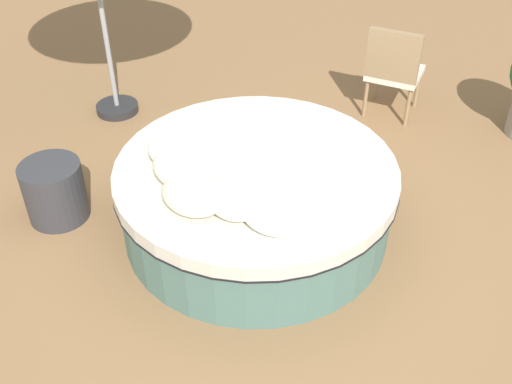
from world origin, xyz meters
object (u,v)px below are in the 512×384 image
object	(u,v)px
throw_pillow_0	(174,151)
side_table	(55,191)
throw_pillow_4	(272,214)
throw_pillow_1	(178,171)
round_bed	(256,197)
throw_pillow_3	(231,201)
patio_chair	(394,67)
throw_pillow_2	(192,195)

from	to	relation	value
throw_pillow_0	side_table	world-z (taller)	throw_pillow_0
throw_pillow_4	throw_pillow_1	bearing A→B (deg)	-164.83
round_bed	throw_pillow_1	bearing A→B (deg)	-110.71
throw_pillow_1	side_table	world-z (taller)	throw_pillow_1
throw_pillow_0	throw_pillow_4	world-z (taller)	throw_pillow_0
throw_pillow_4	side_table	distance (m)	1.98
throw_pillow_3	patio_chair	xyz separation A→B (m)	(-0.73, 2.71, -0.17)
throw_pillow_4	side_table	xyz separation A→B (m)	(-1.77, -0.78, -0.44)
throw_pillow_0	patio_chair	xyz separation A→B (m)	(0.03, 2.64, -0.16)
throw_pillow_3	patio_chair	distance (m)	2.81
throw_pillow_1	patio_chair	bearing A→B (deg)	94.46
side_table	throw_pillow_4	bearing A→B (deg)	23.76
throw_pillow_4	throw_pillow_0	bearing A→B (deg)	-175.62
round_bed	throw_pillow_2	size ratio (longest dim) A/B	4.39
side_table	throw_pillow_2	bearing A→B (deg)	21.03
patio_chair	throw_pillow_2	bearing A→B (deg)	-104.29
throw_pillow_1	throw_pillow_0	bearing A→B (deg)	152.03
round_bed	throw_pillow_1	world-z (taller)	throw_pillow_1
throw_pillow_1	throw_pillow_4	distance (m)	0.80
throw_pillow_2	throw_pillow_4	size ratio (longest dim) A/B	1.04
throw_pillow_0	side_table	xyz separation A→B (m)	(-0.75, -0.70, -0.47)
round_bed	throw_pillow_3	xyz separation A→B (m)	(0.30, -0.49, 0.41)
throw_pillow_2	side_table	world-z (taller)	throw_pillow_2
throw_pillow_1	throw_pillow_2	world-z (taller)	throw_pillow_1
round_bed	patio_chair	distance (m)	2.27
round_bed	patio_chair	bearing A→B (deg)	100.93
throw_pillow_2	throw_pillow_3	bearing A→B (deg)	31.88
throw_pillow_1	side_table	distance (m)	1.25
patio_chair	side_table	xyz separation A→B (m)	(-0.78, -3.34, -0.31)
round_bed	side_table	bearing A→B (deg)	-137.00
throw_pillow_1	side_table	bearing A→B (deg)	-150.30
throw_pillow_1	throw_pillow_4	bearing A→B (deg)	15.17
throw_pillow_3	side_table	bearing A→B (deg)	-157.10
throw_pillow_0	throw_pillow_3	size ratio (longest dim) A/B	1.09
throw_pillow_0	throw_pillow_1	xyz separation A→B (m)	(0.25, -0.13, 0.01)
round_bed	patio_chair	xyz separation A→B (m)	(-0.43, 2.22, 0.24)
throw_pillow_1	throw_pillow_3	size ratio (longest dim) A/B	1.18
throw_pillow_3	side_table	xyz separation A→B (m)	(-1.51, -0.64, -0.48)
round_bed	patio_chair	world-z (taller)	patio_chair
round_bed	throw_pillow_4	world-z (taller)	throw_pillow_4
throw_pillow_2	throw_pillow_3	size ratio (longest dim) A/B	1.19
throw_pillow_3	throw_pillow_4	bearing A→B (deg)	28.61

